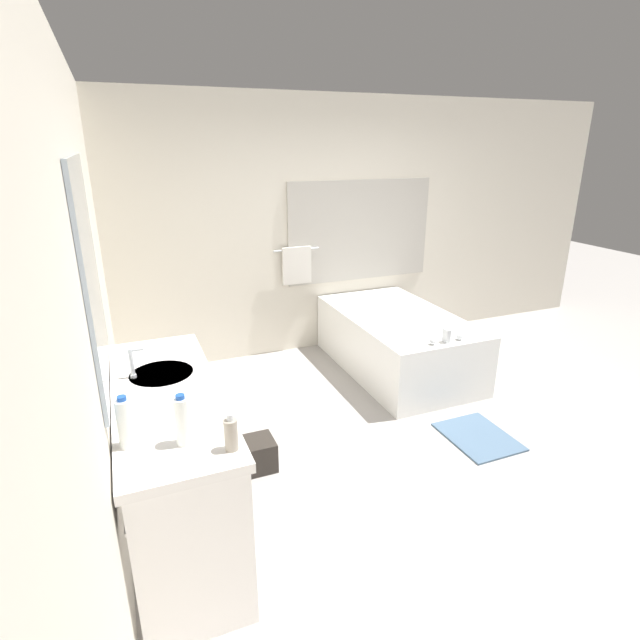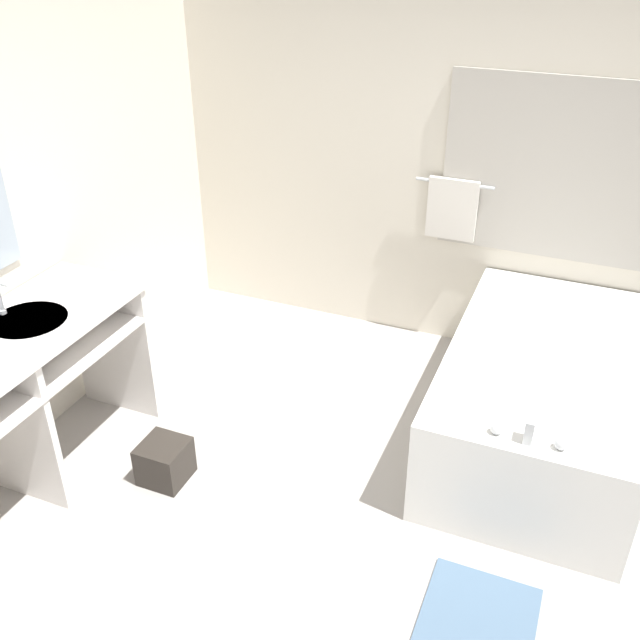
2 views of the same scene
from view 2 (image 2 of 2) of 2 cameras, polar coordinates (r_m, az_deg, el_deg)
ground_plane at (r=3.46m, az=5.36°, el=-20.26°), size 16.00×16.00×0.00m
wall_back_with_blinds at (r=4.59m, az=15.09°, el=12.60°), size 7.40×0.13×2.70m
vanity_counter at (r=3.73m, az=-23.82°, el=-4.65°), size 0.57×1.66×0.92m
sink_faucet at (r=3.81m, az=-24.25°, el=1.62°), size 0.09×0.04×0.18m
bathtub at (r=4.15m, az=17.31°, el=-5.53°), size 1.02×1.79×0.72m
waste_bin at (r=3.94m, az=-12.32°, el=-10.99°), size 0.24×0.24×0.23m
bath_mat at (r=3.36m, az=12.36°, el=-22.90°), size 0.48×0.60×0.02m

